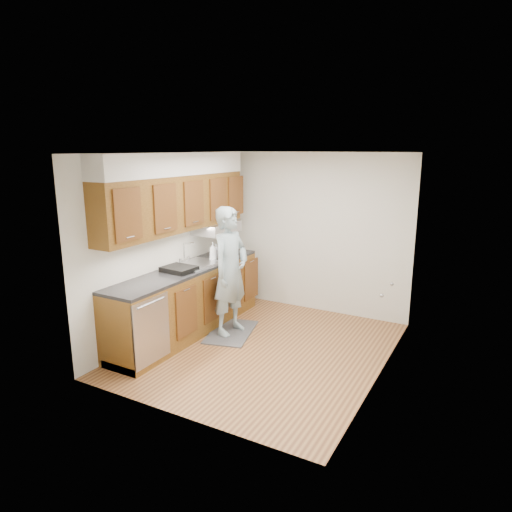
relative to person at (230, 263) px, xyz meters
The scene contains 14 objects.
floor 1.24m from the person, 21.21° to the right, with size 3.50×3.50×0.00m, color #A06E3D.
ceiling 1.63m from the person, 21.21° to the right, with size 3.50×3.50×0.00m, color white.
wall_left 0.91m from the person, 163.30° to the right, with size 0.02×3.50×2.50m, color silver.
wall_right 2.18m from the person, ahead, with size 0.02×3.50×2.50m, color silver.
wall_back 1.65m from the person, 66.39° to the left, with size 3.00×0.02×2.50m, color silver.
counter 0.81m from the person, 154.91° to the right, with size 0.64×2.80×1.30m.
upper_cabinets 1.16m from the person, 162.88° to the right, with size 0.47×2.80×1.21m.
closet_door 2.14m from the person, ahead, with size 0.02×1.22×2.05m, color silver.
floor_mat 1.02m from the person, ahead, with size 0.56×0.96×0.02m, color #5D5D5F.
person is the anchor object (origin of this frame).
soap_bottle_a 0.58m from the person, 148.38° to the left, with size 0.10×0.10×0.27m, color silver.
soap_bottle_b 0.73m from the person, 138.43° to the left, with size 0.09×0.09×0.20m, color silver.
steel_can 0.65m from the person, 138.49° to the left, with size 0.07×0.07×0.12m, color #A5A5AA.
dish_rack 0.70m from the person, 140.10° to the right, with size 0.42×0.35×0.07m, color black.
Camera 1 is at (2.56, -4.88, 2.56)m, focal length 32.00 mm.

